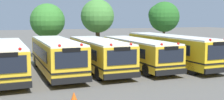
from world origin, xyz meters
name	(u,v)px	position (x,y,z in m)	size (l,w,h in m)	color
ground_plane	(99,71)	(0.00, 0.00, 0.00)	(160.00, 160.00, 0.00)	#595651
school_bus_0	(6,58)	(-6.85, -0.07, 1.36)	(2.48, 10.02, 2.58)	yellow
school_bus_1	(56,55)	(-3.34, 0.19, 1.41)	(2.47, 10.29, 2.68)	yellow
school_bus_2	(99,54)	(-0.01, -0.04, 1.37)	(2.67, 9.72, 2.59)	yellow
school_bus_3	(137,52)	(3.51, 0.12, 1.33)	(2.53, 10.31, 2.51)	yellow
school_bus_4	(171,49)	(6.79, 0.10, 1.45)	(2.72, 11.70, 2.76)	yellow
tree_1	(47,21)	(-2.65, 8.88, 3.84)	(3.60, 3.60, 5.68)	#4C3823
tree_2	(98,16)	(2.92, 8.64, 4.42)	(3.71, 3.71, 6.23)	#4C3823
tree_3	(163,16)	(10.65, 7.57, 4.34)	(3.62, 3.57, 6.08)	#4C3823
traffic_cone	(74,98)	(-3.92, -7.62, 0.29)	(0.45, 0.45, 0.59)	#EA5914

